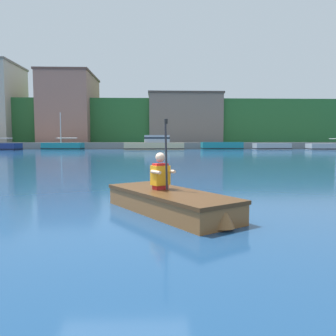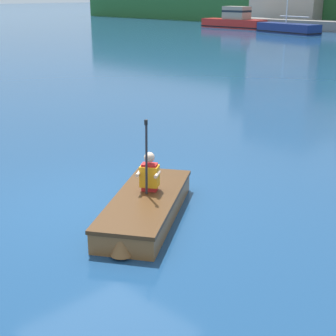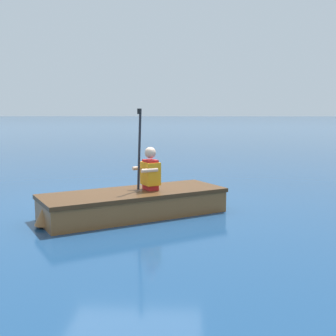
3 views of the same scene
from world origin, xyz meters
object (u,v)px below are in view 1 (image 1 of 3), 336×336
object	(u,v)px
person_paddler	(161,173)
rowboat_foreground	(170,201)
moored_boat_dock_west_end	(155,144)
moored_boat_dock_west_inner	(272,147)
moored_boat_dock_east_inner	(222,146)
moored_boat_dock_center_far	(63,146)

from	to	relation	value
person_paddler	rowboat_foreground	bearing A→B (deg)	-57.43
moored_boat_dock_west_end	moored_boat_dock_west_inner	xyz separation A→B (m)	(15.00, 0.21, -0.30)
moored_boat_dock_west_inner	moored_boat_dock_east_inner	distance (m)	6.46
moored_boat_dock_east_inner	person_paddler	xyz separation A→B (m)	(-8.32, -35.74, 0.21)
person_paddler	moored_boat_dock_west_inner	bearing A→B (deg)	67.51
moored_boat_dock_west_inner	moored_boat_dock_west_end	bearing A→B (deg)	-179.18
moored_boat_dock_west_end	moored_boat_dock_east_inner	bearing A→B (deg)	1.67
moored_boat_dock_west_inner	person_paddler	size ratio (longest dim) A/B	3.99
moored_boat_dock_west_inner	rowboat_foreground	size ratio (longest dim) A/B	1.71
moored_boat_dock_east_inner	rowboat_foreground	size ratio (longest dim) A/B	1.87
moored_boat_dock_west_end	moored_boat_dock_center_far	xyz separation A→B (m)	(-11.66, 0.96, -0.26)
moored_boat_dock_center_far	moored_boat_dock_east_inner	xyz separation A→B (m)	(20.20, -0.71, 0.03)
person_paddler	moored_boat_dock_center_far	bearing A→B (deg)	108.04
moored_boat_dock_west_inner	rowboat_foreground	xyz separation A→B (m)	(-14.62, -35.96, -0.17)
moored_boat_dock_west_inner	moored_boat_dock_center_far	xyz separation A→B (m)	(-26.65, 0.75, 0.04)
moored_boat_dock_center_far	person_paddler	distance (m)	38.34
moored_boat_dock_west_end	rowboat_foreground	bearing A→B (deg)	-89.40
rowboat_foreground	person_paddler	xyz separation A→B (m)	(-0.16, 0.25, 0.45)
moored_boat_dock_center_far	moored_boat_dock_east_inner	world-z (taller)	moored_boat_dock_center_far
moored_boat_dock_east_inner	person_paddler	world-z (taller)	person_paddler
moored_boat_dock_west_end	moored_boat_dock_east_inner	size ratio (longest dim) A/B	1.43
moored_boat_dock_east_inner	moored_boat_dock_west_end	bearing A→B (deg)	-178.33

